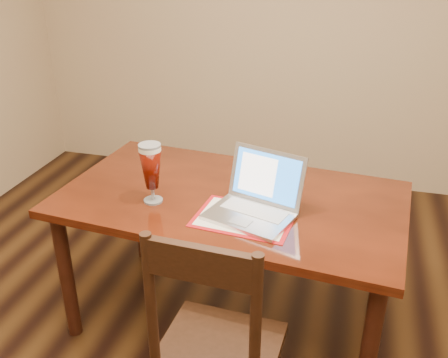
# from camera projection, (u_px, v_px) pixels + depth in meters

# --- Properties ---
(dining_table) EXTENTS (1.70, 1.05, 1.05)m
(dining_table) POSITION_uv_depth(u_px,v_px,m) (229.00, 211.00, 2.41)
(dining_table) COLOR #4F190A
(dining_table) RESTS_ON ground
(dining_chair) EXTENTS (0.47, 0.45, 1.05)m
(dining_chair) POSITION_uv_depth(u_px,v_px,m) (216.00, 351.00, 1.84)
(dining_chair) COLOR black
(dining_chair) RESTS_ON ground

